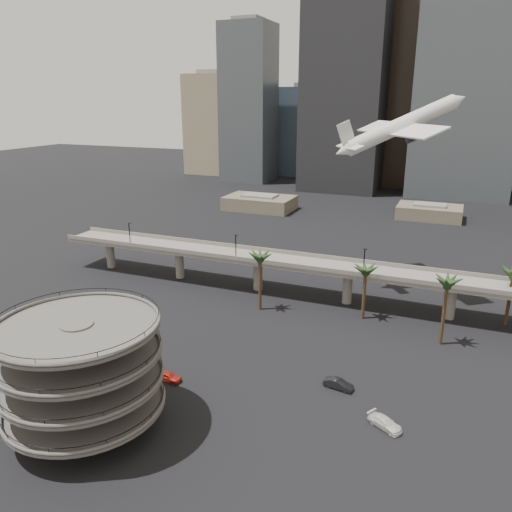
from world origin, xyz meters
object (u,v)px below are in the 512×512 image
at_px(overpass, 302,267).
at_px(car_a, 168,376).
at_px(car_b, 338,384).
at_px(car_c, 385,423).
at_px(airborne_jet, 401,126).
at_px(parking_ramp, 81,366).

bearing_deg(overpass, car_a, -101.67).
relative_size(overpass, car_b, 26.80).
distance_m(car_a, car_b, 28.06).
bearing_deg(car_a, car_c, -88.44).
bearing_deg(airborne_jet, car_a, -151.96).
bearing_deg(parking_ramp, car_c, 22.45).
distance_m(airborne_jet, car_c, 70.39).
bearing_deg(car_b, airborne_jet, 8.33).
bearing_deg(car_c, parking_ramp, 141.46).
xyz_separation_m(parking_ramp, car_c, (39.13, 16.16, -9.07)).
bearing_deg(car_a, parking_ramp, 164.87).
bearing_deg(car_b, parking_ramp, 136.22).
distance_m(airborne_jet, car_b, 63.87).
distance_m(overpass, car_b, 40.17).
bearing_deg(car_b, car_a, 116.53).
bearing_deg(overpass, airborne_jet, 41.45).
xyz_separation_m(overpass, airborne_jet, (17.96, 15.86, 31.40)).
distance_m(parking_ramp, car_b, 39.63).
xyz_separation_m(parking_ramp, car_b, (30.62, 23.49, -9.04)).
bearing_deg(car_b, overpass, 35.11).
bearing_deg(overpass, parking_ramp, -102.43).
bearing_deg(car_a, overpass, -12.15).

